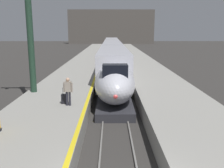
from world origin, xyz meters
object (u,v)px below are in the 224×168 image
object	(u,v)px
station_column_mid	(28,8)
passenger_near_edge	(68,89)
highspeed_train_main	(112,52)
rolling_suitcase	(65,99)

from	to	relation	value
station_column_mid	passenger_near_edge	bearing A→B (deg)	-48.20
highspeed_train_main	passenger_near_edge	distance (m)	27.16
highspeed_train_main	passenger_near_edge	xyz separation A→B (m)	(-2.80, -27.02, 0.08)
station_column_mid	passenger_near_edge	world-z (taller)	station_column_mid
passenger_near_edge	station_column_mid	bearing A→B (deg)	131.80
highspeed_train_main	rolling_suitcase	distance (m)	26.81
highspeed_train_main	station_column_mid	distance (m)	24.79
station_column_mid	passenger_near_edge	distance (m)	6.78
passenger_near_edge	rolling_suitcase	xyz separation A→B (m)	(-0.29, 0.39, -0.69)
passenger_near_edge	rolling_suitcase	distance (m)	0.84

